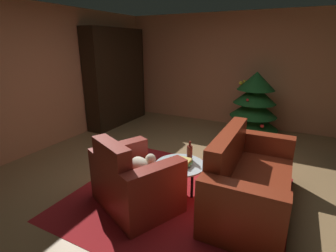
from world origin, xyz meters
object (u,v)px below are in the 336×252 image
object	(u,v)px
armchair_red	(134,182)
bottle_on_table	(190,153)
coffee_table	(180,167)
bookshelf_unit	(120,76)
couch_red	(248,181)
decorated_tree	(254,104)
book_stack_on_table	(183,162)

from	to	relation	value
armchair_red	bottle_on_table	world-z (taller)	armchair_red
coffee_table	bottle_on_table	world-z (taller)	bottle_on_table
bookshelf_unit	bottle_on_table	bearing A→B (deg)	-38.08
couch_red	bottle_on_table	size ratio (longest dim) A/B	6.62
bookshelf_unit	couch_red	size ratio (longest dim) A/B	1.28
bookshelf_unit	decorated_tree	size ratio (longest dim) A/B	1.64
bookshelf_unit	decorated_tree	distance (m)	3.13
armchair_red	book_stack_on_table	distance (m)	0.65
couch_red	decorated_tree	size ratio (longest dim) A/B	1.29
book_stack_on_table	bottle_on_table	world-z (taller)	bottle_on_table
armchair_red	coffee_table	xyz separation A→B (m)	(0.38, 0.47, 0.07)
armchair_red	couch_red	xyz separation A→B (m)	(1.20, 0.65, -0.01)
bookshelf_unit	coffee_table	distance (m)	3.57
bookshelf_unit	coffee_table	bearing A→B (deg)	-40.81
book_stack_on_table	bookshelf_unit	bearing A→B (deg)	139.52
decorated_tree	couch_red	bearing A→B (deg)	-81.14
couch_red	coffee_table	xyz separation A→B (m)	(-0.82, -0.17, 0.07)
couch_red	bottle_on_table	world-z (taller)	couch_red
armchair_red	coffee_table	world-z (taller)	armchair_red
armchair_red	book_stack_on_table	world-z (taller)	armchair_red
bottle_on_table	bookshelf_unit	bearing A→B (deg)	141.92
book_stack_on_table	decorated_tree	bearing A→B (deg)	81.99
book_stack_on_table	bottle_on_table	bearing A→B (deg)	83.61
armchair_red	bottle_on_table	size ratio (longest dim) A/B	4.60
couch_red	book_stack_on_table	world-z (taller)	couch_red
bookshelf_unit	couch_red	world-z (taller)	bookshelf_unit
bottle_on_table	decorated_tree	bearing A→B (deg)	81.88
couch_red	armchair_red	bearing A→B (deg)	-151.51
bookshelf_unit	book_stack_on_table	bearing A→B (deg)	-40.48
armchair_red	couch_red	size ratio (longest dim) A/B	0.69
book_stack_on_table	bottle_on_table	xyz separation A→B (m)	(0.02, 0.17, 0.06)
couch_red	coffee_table	bearing A→B (deg)	-167.92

